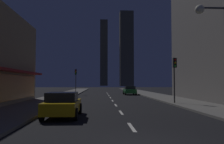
% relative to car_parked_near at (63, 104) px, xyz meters
% --- Properties ---
extents(ground_plane, '(78.00, 136.00, 0.10)m').
position_rel_car_parked_near_xyz_m(ground_plane, '(3.60, 25.44, -0.79)').
color(ground_plane, black).
extents(sidewalk_right, '(4.00, 76.00, 0.15)m').
position_rel_car_parked_near_xyz_m(sidewalk_right, '(10.60, 25.44, -0.67)').
color(sidewalk_right, '#605E59').
rests_on(sidewalk_right, ground).
extents(sidewalk_left, '(4.00, 76.00, 0.15)m').
position_rel_car_parked_near_xyz_m(sidewalk_left, '(-3.40, 25.44, -0.67)').
color(sidewalk_left, '#605E59').
rests_on(sidewalk_left, ground).
extents(lane_marking_center, '(0.16, 43.80, 0.01)m').
position_rel_car_parked_near_xyz_m(lane_marking_center, '(3.60, 12.24, -0.73)').
color(lane_marking_center, silver).
rests_on(lane_marking_center, ground).
extents(skyscraper_distant_tall, '(5.14, 6.20, 45.51)m').
position_rel_car_parked_near_xyz_m(skyscraper_distant_tall, '(5.02, 148.50, 22.01)').
color(skyscraper_distant_tall, '#4E4A3A').
rests_on(skyscraper_distant_tall, ground).
extents(skyscraper_distant_mid, '(8.11, 6.03, 45.25)m').
position_rel_car_parked_near_xyz_m(skyscraper_distant_mid, '(18.38, 126.97, 21.88)').
color(skyscraper_distant_mid, '#4D4939').
rests_on(skyscraper_distant_mid, ground).
extents(car_parked_near, '(1.98, 4.24, 1.45)m').
position_rel_car_parked_near_xyz_m(car_parked_near, '(0.00, 0.00, 0.00)').
color(car_parked_near, gold).
rests_on(car_parked_near, ground).
extents(car_parked_far, '(1.98, 4.24, 1.45)m').
position_rel_car_parked_near_xyz_m(car_parked_far, '(7.20, 25.41, 0.00)').
color(car_parked_far, '#1E722D').
rests_on(car_parked_far, ground).
extents(fire_hydrant_far_left, '(0.42, 0.30, 0.65)m').
position_rel_car_parked_near_xyz_m(fire_hydrant_far_left, '(-2.30, 10.03, -0.29)').
color(fire_hydrant_far_left, gold).
rests_on(fire_hydrant_far_left, sidewalk_left).
extents(traffic_light_near_right, '(0.32, 0.48, 4.20)m').
position_rel_car_parked_near_xyz_m(traffic_light_near_right, '(9.10, 7.45, 2.45)').
color(traffic_light_near_right, '#2D2D2D').
rests_on(traffic_light_near_right, sidewalk_right).
extents(traffic_light_far_left, '(0.32, 0.48, 4.20)m').
position_rel_car_parked_near_xyz_m(traffic_light_far_left, '(-1.90, 26.28, 2.45)').
color(traffic_light_far_left, '#2D2D2D').
rests_on(traffic_light_far_left, sidewalk_left).
extents(street_lamp_right, '(1.96, 0.56, 6.58)m').
position_rel_car_parked_near_xyz_m(street_lamp_right, '(8.98, -0.21, 4.33)').
color(street_lamp_right, '#38383D').
rests_on(street_lamp_right, sidewalk_right).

